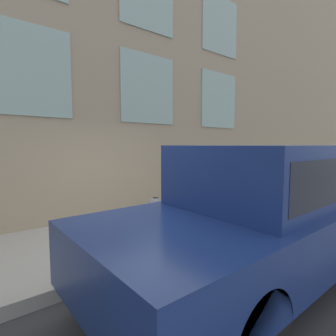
# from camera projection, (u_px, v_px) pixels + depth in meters

# --- Properties ---
(ground_plane) EXTENTS (80.00, 80.00, 0.00)m
(ground_plane) POSITION_uv_depth(u_px,v_px,m) (170.00, 262.00, 4.15)
(ground_plane) COLOR #38383A
(sidewalk) EXTENTS (2.58, 60.00, 0.18)m
(sidewalk) POSITION_uv_depth(u_px,v_px,m) (128.00, 235.00, 5.14)
(sidewalk) COLOR #B2ADA3
(sidewalk) RESTS_ON ground_plane
(fire_hydrant) EXTENTS (0.36, 0.47, 0.78)m
(fire_hydrant) POSITION_uv_depth(u_px,v_px,m) (156.00, 219.00, 4.55)
(fire_hydrant) COLOR gray
(fire_hydrant) RESTS_ON sidewalk
(person) EXTENTS (0.34, 0.22, 1.40)m
(person) POSITION_uv_depth(u_px,v_px,m) (179.00, 187.00, 5.24)
(person) COLOR #726651
(person) RESTS_ON sidewalk
(parked_car_navy_near) EXTENTS (1.88, 5.31, 1.85)m
(parked_car_navy_near) POSITION_uv_depth(u_px,v_px,m) (270.00, 205.00, 3.64)
(parked_car_navy_near) COLOR black
(parked_car_navy_near) RESTS_ON ground_plane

